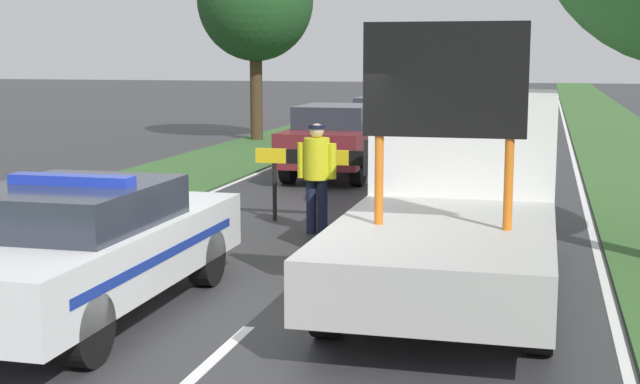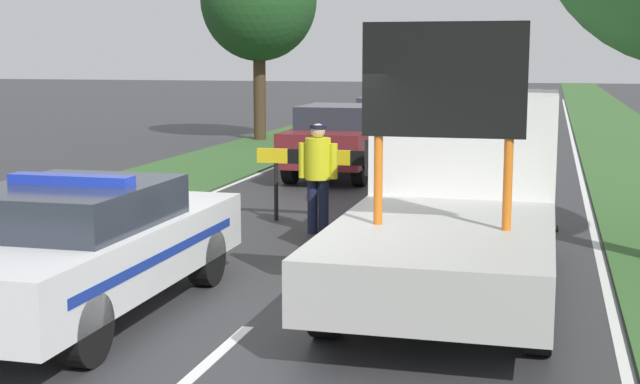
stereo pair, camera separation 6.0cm
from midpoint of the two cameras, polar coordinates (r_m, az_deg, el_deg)
ground_plane at (r=9.12m, az=-4.17°, el=-8.37°), size 160.00×160.00×0.00m
lane_markings at (r=25.44m, az=8.09°, el=2.64°), size 7.19×60.90×0.01m
grass_verge_left at (r=29.48m, az=-1.29°, el=3.58°), size 3.07×120.00×0.03m
grass_verge_right at (r=28.47m, az=19.24°, el=2.91°), size 3.07×120.00×0.03m
police_car at (r=9.54m, az=-14.93°, el=-3.33°), size 1.89×4.68×1.49m
work_truck at (r=10.67m, az=9.02°, el=-0.02°), size 2.22×5.64×3.00m
road_barrier at (r=14.15m, az=2.09°, el=1.87°), size 3.11×0.08×1.18m
police_officer at (r=13.37m, az=0.00°, el=1.51°), size 0.60×0.38×1.67m
pedestrian_civilian at (r=13.44m, az=4.30°, el=1.60°), size 0.62×0.39×1.72m
traffic_cone_near_police at (r=15.50m, az=4.22°, el=0.12°), size 0.53×0.53×0.72m
traffic_cone_centre_front at (r=13.35m, az=-6.32°, el=-1.63°), size 0.42×0.42×0.58m
traffic_cone_near_truck at (r=14.25m, az=14.43°, el=-1.36°), size 0.36×0.36×0.50m
traffic_cone_behind_barrier at (r=14.49m, az=10.25°, el=-1.01°), size 0.37×0.37×0.52m
queued_car_wagon_maroon at (r=19.73m, az=1.33°, el=3.40°), size 1.74×4.19×1.59m
queued_car_suv_grey at (r=25.85m, az=4.51°, el=4.52°), size 1.70×4.22×1.49m
queued_car_sedan_silver at (r=31.06m, az=12.57°, el=5.06°), size 1.71×3.97×1.52m
roadside_tree_near_left at (r=28.25m, az=-3.88°, el=12.14°), size 3.60×3.60×6.27m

